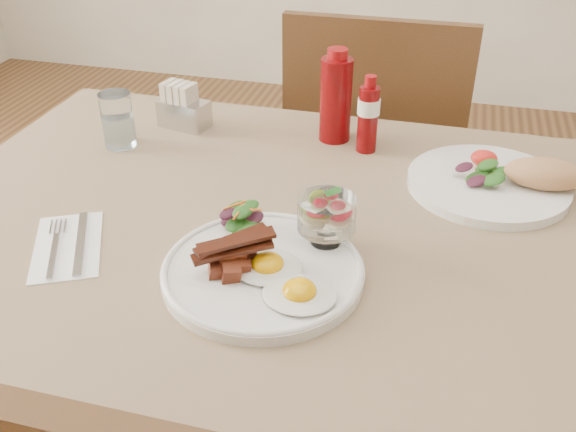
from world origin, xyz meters
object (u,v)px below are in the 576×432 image
main_plate (263,272)px  second_plate (501,180)px  chair_far (374,165)px  table (321,275)px  ketchup_bottle (336,98)px  fruit_cup (327,214)px  water_glass (118,123)px  hot_sauce_bottle (368,115)px  sugar_caddy (183,109)px

main_plate → second_plate: second_plate is taller
chair_far → main_plate: 0.84m
table → ketchup_bottle: size_ratio=7.39×
main_plate → second_plate: 0.46m
fruit_cup → water_glass: bearing=151.7°
table → ketchup_bottle: ketchup_bottle is taller
hot_sauce_bottle → water_glass: hot_sauce_bottle is taller
second_plate → chair_far: bearing=119.8°
main_plate → water_glass: 0.51m
table → ketchup_bottle: 0.37m
hot_sauce_bottle → water_glass: 0.47m
table → chair_far: chair_far is taller
chair_far → water_glass: 0.70m
main_plate → sugar_caddy: sugar_caddy is taller
water_glass → hot_sauce_bottle: bearing=12.0°
fruit_cup → hot_sauce_bottle: size_ratio=0.58×
table → water_glass: (-0.44, 0.19, 0.13)m
main_plate → sugar_caddy: size_ratio=2.57×
fruit_cup → hot_sauce_bottle: 0.34m
table → ketchup_bottle: bearing=98.2°
chair_far → sugar_caddy: (-0.35, -0.36, 0.27)m
chair_far → sugar_caddy: bearing=-134.5°
table → second_plate: bearing=36.6°
ketchup_bottle → chair_far: bearing=82.3°
second_plate → sugar_caddy: (-0.62, 0.10, 0.02)m
second_plate → hot_sauce_bottle: (-0.24, 0.09, 0.05)m
ketchup_bottle → hot_sauce_bottle: (0.07, -0.03, -0.01)m
fruit_cup → table: bearing=106.8°
second_plate → table: bearing=-143.4°
main_plate → water_glass: (-0.38, 0.33, 0.04)m
main_plate → water_glass: water_glass is taller
second_plate → hot_sauce_bottle: hot_sauce_bottle is taller
main_plate → second_plate: (0.32, 0.34, 0.01)m
main_plate → fruit_cup: size_ratio=3.29×
fruit_cup → ketchup_bottle: ketchup_bottle is taller
chair_far → ketchup_bottle: 0.46m
water_glass → chair_far: bearing=47.1°
sugar_caddy → hot_sauce_bottle: bearing=10.3°
table → main_plate: main_plate is taller
fruit_cup → water_glass: size_ratio=0.82×
chair_far → second_plate: chair_far is taller
chair_far → ketchup_bottle: bearing=-97.7°
fruit_cup → second_plate: size_ratio=0.29×
table → chair_far: (0.00, 0.66, -0.14)m
water_glass → second_plate: bearing=0.6°
fruit_cup → second_plate: (0.25, 0.25, -0.04)m
table → sugar_caddy: (-0.35, 0.30, 0.13)m
main_plate → ketchup_bottle: (0.01, 0.46, 0.08)m
main_plate → ketchup_bottle: bearing=89.0°
chair_far → sugar_caddy: size_ratio=8.55×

